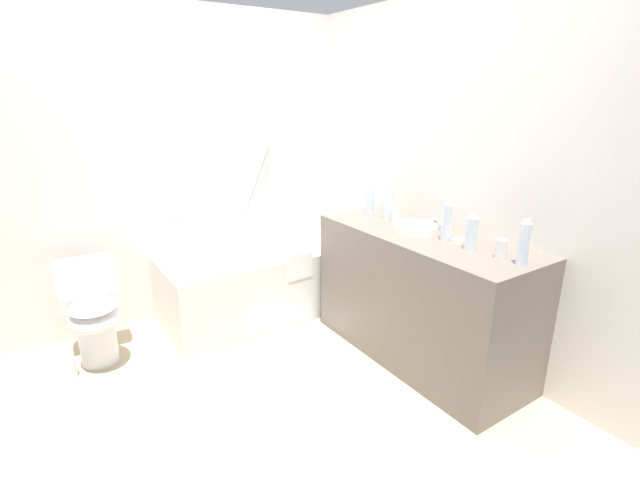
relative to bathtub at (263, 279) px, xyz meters
The scene contains 18 objects.
ground_plane 1.14m from the bathtub, 121.29° to the right, with size 3.91×3.91×0.00m, color tan.
wall_back_tiled 1.14m from the bathtub, 143.83° to the left, with size 3.31×0.10×2.36m, color silver.
wall_right_mirror 1.60m from the bathtub, 45.21° to the right, with size 0.10×3.02×2.36m, color silver.
bathtub is the anchor object (origin of this frame).
toilet 1.26m from the bathtub, behind, with size 0.37×0.51×0.69m.
vanity_counter 1.33m from the bathtub, 63.66° to the right, with size 0.60×1.51×0.88m, color #6B6056.
sink_basin 1.39m from the bathtub, 63.30° to the right, with size 0.28×0.28×0.05m, color white.
sink_faucet 1.47m from the bathtub, 56.61° to the right, with size 0.10×0.15×0.06m.
water_bottle_0 2.07m from the bathtub, 72.05° to the right, with size 0.06×0.06×0.25m.
water_bottle_1 1.22m from the bathtub, 50.39° to the right, with size 0.07×0.07×0.24m.
water_bottle_2 1.78m from the bathtub, 69.43° to the right, with size 0.07×0.07×0.21m.
water_bottle_3 1.10m from the bathtub, 46.01° to the right, with size 0.07×0.07×0.21m.
water_bottle_4 1.62m from the bathtub, 66.23° to the right, with size 0.06×0.06×0.24m.
drinking_glass_0 1.24m from the bathtub, 53.89° to the right, with size 0.06×0.06×0.09m, color white.
drinking_glass_1 1.93m from the bathtub, 70.81° to the right, with size 0.06×0.06×0.10m, color white.
soap_dish 1.66m from the bathtub, 65.75° to the right, with size 0.09×0.06×0.02m, color white.
bath_mat 0.64m from the bathtub, 91.83° to the right, with size 0.50×0.34×0.01m, color white.
toilet_paper_roll 1.49m from the bathtub, behind, with size 0.11×0.11×0.12m, color white.
Camera 1 is at (-0.93, -2.18, 1.73)m, focal length 25.58 mm.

